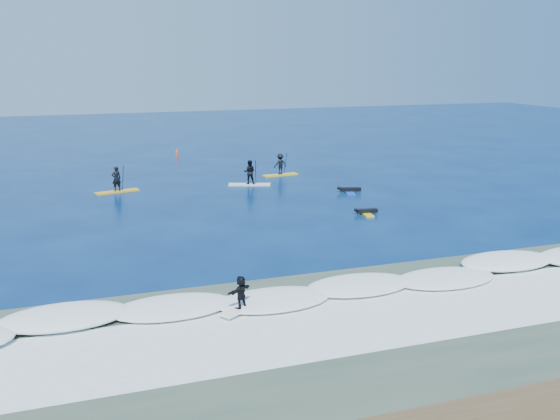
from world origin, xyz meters
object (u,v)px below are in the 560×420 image
object	(u,v)px
sup_paddler_left	(117,183)
marker_buoy	(177,153)
sup_paddler_center	(249,174)
prone_paddler_near	(366,212)
prone_paddler_far	(349,190)
sup_paddler_right	(280,166)
wave_surfer	(241,294)

from	to	relation	value
sup_paddler_left	marker_buoy	size ratio (longest dim) A/B	4.48
sup_paddler_center	prone_paddler_near	xyz separation A→B (m)	(4.39, -11.13, -0.71)
prone_paddler_near	marker_buoy	distance (m)	28.21
sup_paddler_center	prone_paddler_far	distance (m)	7.91
sup_paddler_right	marker_buoy	xyz separation A→B (m)	(-6.38, 13.12, -0.51)
sup_paddler_right	prone_paddler_near	distance (m)	14.19
prone_paddler_near	wave_surfer	size ratio (longest dim) A/B	1.05
prone_paddler_near	wave_surfer	bearing A→B (deg)	144.58
wave_surfer	prone_paddler_far	bearing A→B (deg)	21.88
sup_paddler_right	prone_paddler_far	world-z (taller)	sup_paddler_right
sup_paddler_center	prone_paddler_far	bearing A→B (deg)	-19.60
prone_paddler_far	wave_surfer	size ratio (longest dim) A/B	1.21
prone_paddler_far	sup_paddler_right	bearing A→B (deg)	33.71
sup_paddler_right	wave_surfer	bearing A→B (deg)	-118.24
sup_paddler_center	prone_paddler_near	bearing A→B (deg)	-49.41
sup_paddler_left	prone_paddler_far	distance (m)	17.03
prone_paddler_near	marker_buoy	xyz separation A→B (m)	(-7.21, 27.27, 0.18)
prone_paddler_near	marker_buoy	bearing A→B (deg)	22.30
sup_paddler_left	wave_surfer	xyz separation A→B (m)	(2.65, -24.34, 0.10)
sup_paddler_left	marker_buoy	distance (m)	17.03
prone_paddler_near	prone_paddler_far	world-z (taller)	prone_paddler_far
marker_buoy	prone_paddler_near	bearing A→B (deg)	-75.18
sup_paddler_right	prone_paddler_near	xyz separation A→B (m)	(0.83, -14.15, -0.69)
sup_paddler_left	sup_paddler_right	distance (m)	13.68
sup_paddler_center	sup_paddler_right	size ratio (longest dim) A/B	1.08
wave_surfer	sup_paddler_right	bearing A→B (deg)	35.40
wave_surfer	marker_buoy	world-z (taller)	wave_surfer
sup_paddler_center	marker_buoy	world-z (taller)	sup_paddler_center
sup_paddler_center	wave_surfer	bearing A→B (deg)	-88.01
sup_paddler_right	wave_surfer	xyz separation A→B (m)	(-10.83, -26.70, -0.03)
prone_paddler_far	marker_buoy	size ratio (longest dim) A/B	3.16
prone_paddler_far	wave_surfer	distance (m)	23.07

